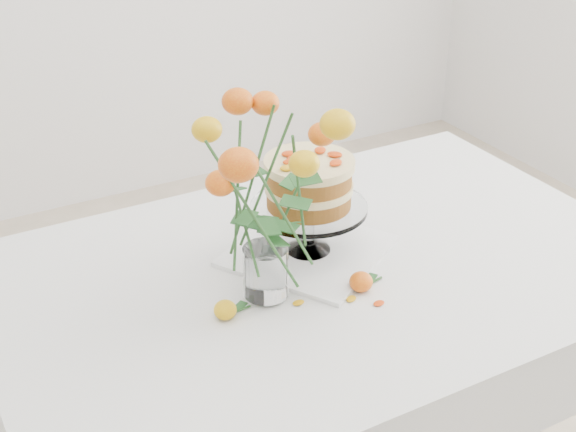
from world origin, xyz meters
TOP-DOWN VIEW (x-y plane):
  - table at (0.00, 0.00)m, footprint 1.43×0.93m
  - napkin at (-0.00, 0.06)m, footprint 0.42×0.42m
  - cake_stand at (-0.00, 0.06)m, footprint 0.25×0.25m
  - rose_vase at (-0.17, -0.05)m, footprint 0.32×0.32m
  - loose_rose_near at (-0.27, -0.07)m, footprint 0.08×0.05m
  - loose_rose_far at (0.02, -0.12)m, footprint 0.09×0.05m
  - stray_petal_a at (-0.12, -0.10)m, footprint 0.03×0.02m
  - stray_petal_b at (-0.02, -0.14)m, footprint 0.03×0.02m
  - stray_petal_c at (0.02, -0.18)m, footprint 0.03×0.02m

SIDE VIEW (x-z plane):
  - table at x=0.00m, z-range 0.30..1.05m
  - stray_petal_a at x=-0.12m, z-range 0.76..0.76m
  - stray_petal_b at x=-0.02m, z-range 0.76..0.76m
  - stray_petal_c at x=0.02m, z-range 0.76..0.76m
  - napkin at x=0.00m, z-range 0.76..0.77m
  - loose_rose_near at x=-0.27m, z-range 0.76..0.79m
  - loose_rose_far at x=0.02m, z-range 0.76..0.80m
  - cake_stand at x=0.00m, z-range 0.80..1.03m
  - rose_vase at x=-0.17m, z-range 0.80..1.25m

